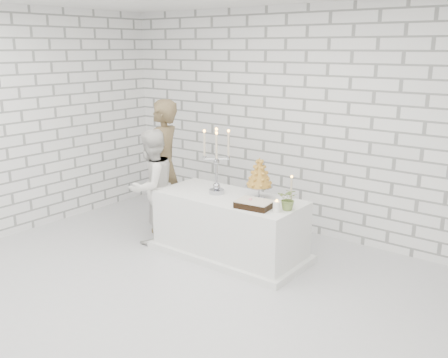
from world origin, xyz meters
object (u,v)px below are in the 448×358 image
(groom, at_px, (163,166))
(bride, at_px, (152,187))
(cake_table, at_px, (229,226))
(croquembouche, at_px, (259,178))
(candelabra, at_px, (217,161))

(groom, bearing_deg, bride, 8.77)
(cake_table, distance_m, croquembouche, 0.72)
(cake_table, xyz_separation_m, bride, (-1.06, -0.24, 0.36))
(groom, distance_m, candelabra, 1.09)
(cake_table, height_order, croquembouche, croquembouche)
(cake_table, distance_m, candelabra, 0.80)
(candelabra, bearing_deg, cake_table, 0.85)
(bride, height_order, croquembouche, bride)
(cake_table, bearing_deg, candelabra, -179.15)
(cake_table, xyz_separation_m, croquembouche, (0.33, 0.14, 0.62))
(cake_table, distance_m, groom, 1.36)
(bride, distance_m, candelabra, 0.99)
(cake_table, distance_m, bride, 1.15)
(bride, bearing_deg, groom, -156.50)
(croquembouche, bearing_deg, cake_table, -157.19)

